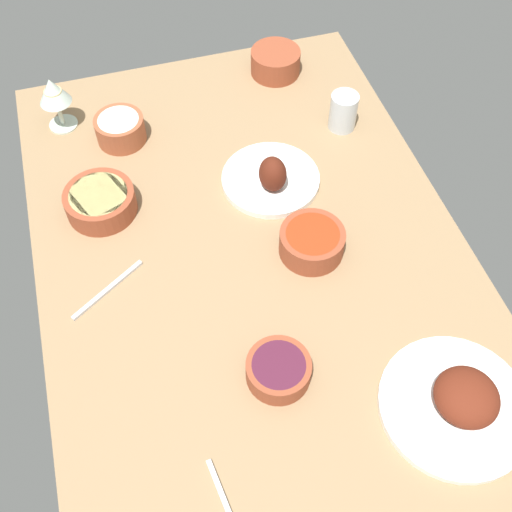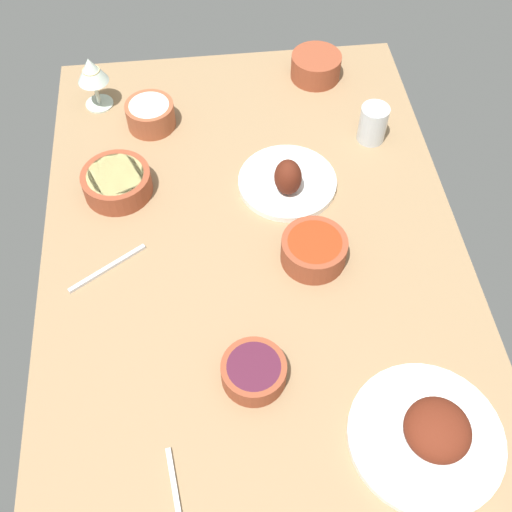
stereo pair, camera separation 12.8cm
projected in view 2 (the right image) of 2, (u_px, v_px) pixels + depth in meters
The scene contains 12 objects.
dining_table at pixel (256, 267), 131.58cm from camera, with size 140.00×90.00×4.00cm, color #937551.
plate_near_viewer at pixel (287, 181), 140.14cm from camera, with size 22.55×22.55×9.71cm.
plate_far_side at pixel (431, 434), 106.08cm from camera, with size 27.28×27.28×7.97cm.
bowl_soup at pixel (316, 66), 161.92cm from camera, with size 13.02×13.02×6.49cm.
bowl_cream at pixel (150, 114), 151.22cm from camera, with size 11.85×11.85×6.34cm.
bowl_potatoes at pixel (117, 182), 138.87cm from camera, with size 15.49×15.49×5.58cm.
bowl_sauce at pixel (314, 249), 127.78cm from camera, with size 13.70×13.70×5.94cm.
bowl_onions at pixel (254, 371), 112.67cm from camera, with size 12.06×12.06×4.72cm.
wine_glass at pixel (91, 73), 150.26cm from camera, with size 7.60×7.60×14.00cm.
water_tumbler at pixel (373, 124), 147.46cm from camera, with size 6.72×6.72×9.36cm, color silver.
fork_loose at pixel (177, 503), 101.52cm from camera, with size 18.29×0.90×0.80cm, color silver.
spoon_loose at pixel (108, 268), 128.49cm from camera, with size 18.18×0.90×0.80cm, color silver.
Camera 2 is at (73.81, -8.45, 110.63)cm, focal length 43.44 mm.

